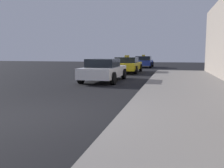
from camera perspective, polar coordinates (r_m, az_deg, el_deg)
name	(u,v)px	position (r m, az deg, el deg)	size (l,w,h in m)	color
ground_plane	(40,116)	(6.42, -16.52, -7.17)	(80.00, 80.00, 0.00)	black
sidewalk	(210,124)	(5.62, 21.91, -8.65)	(4.00, 32.00, 0.15)	gray
car_white	(104,70)	(13.72, -1.89, 3.34)	(1.94, 4.44, 1.27)	white
car_yellow	(127,65)	(19.99, 3.60, 4.53)	(2.05, 4.52, 1.43)	yellow
car_blue	(144,62)	(27.94, 7.43, 5.22)	(2.05, 4.04, 1.43)	#233899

